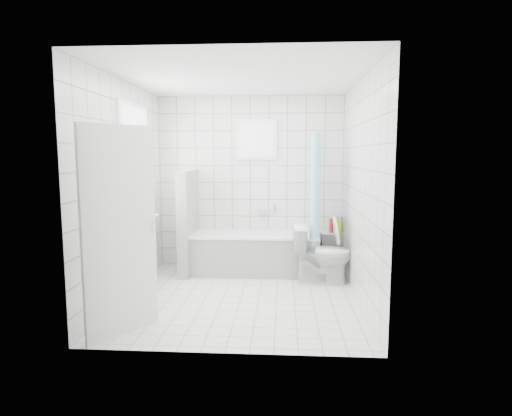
{
  "coord_description": "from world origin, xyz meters",
  "views": [
    {
      "loc": [
        0.5,
        -5.02,
        1.72
      ],
      "look_at": [
        0.16,
        0.35,
        1.05
      ],
      "focal_mm": 30.0,
      "sensor_mm": 36.0,
      "label": 1
    }
  ],
  "objects": [
    {
      "name": "wall_left",
      "position": [
        -1.4,
        0.0,
        1.3
      ],
      "size": [
        0.02,
        3.0,
        2.6
      ],
      "primitive_type": "cube",
      "color": "white",
      "rests_on": "ground"
    },
    {
      "name": "tiled_ledge",
      "position": [
        1.29,
        1.38,
        0.28
      ],
      "size": [
        0.4,
        0.24,
        0.55
      ],
      "primitive_type": "cube",
      "color": "white",
      "rests_on": "ground"
    },
    {
      "name": "window_left",
      "position": [
        -1.35,
        0.3,
        1.6
      ],
      "size": [
        0.01,
        0.9,
        1.4
      ],
      "primitive_type": "cube",
      "color": "white",
      "rests_on": "wall_left"
    },
    {
      "name": "shower_curtain",
      "position": [
        0.95,
        0.97,
        1.1
      ],
      "size": [
        0.14,
        0.48,
        1.78
      ],
      "primitive_type": null,
      "color": "#4BD0DD",
      "rests_on": "curtain_rod"
    },
    {
      "name": "wall_right",
      "position": [
        1.4,
        0.0,
        1.3
      ],
      "size": [
        0.02,
        3.0,
        2.6
      ],
      "primitive_type": "cube",
      "color": "white",
      "rests_on": "ground"
    },
    {
      "name": "window_sill",
      "position": [
        -1.31,
        0.3,
        0.86
      ],
      "size": [
        0.18,
        1.02,
        0.08
      ],
      "primitive_type": "cube",
      "color": "white",
      "rests_on": "wall_left"
    },
    {
      "name": "bathtub",
      "position": [
        0.1,
        1.12,
        0.29
      ],
      "size": [
        1.82,
        0.77,
        0.58
      ],
      "color": "white",
      "rests_on": "ground"
    },
    {
      "name": "window_back",
      "position": [
        0.1,
        1.46,
        1.95
      ],
      "size": [
        0.5,
        0.01,
        0.5
      ],
      "primitive_type": "cube",
      "color": "white",
      "rests_on": "wall_back"
    },
    {
      "name": "ceiling",
      "position": [
        0.0,
        0.0,
        2.6
      ],
      "size": [
        3.0,
        3.0,
        0.0
      ],
      "primitive_type": "plane",
      "rotation": [
        3.14,
        0.0,
        0.0
      ],
      "color": "white",
      "rests_on": "ground"
    },
    {
      "name": "partition_wall",
      "position": [
        -0.88,
        1.07,
        0.75
      ],
      "size": [
        0.15,
        0.85,
        1.5
      ],
      "primitive_type": "cube",
      "color": "white",
      "rests_on": "ground"
    },
    {
      "name": "wall_back",
      "position": [
        0.0,
        1.5,
        1.3
      ],
      "size": [
        2.8,
        0.02,
        2.6
      ],
      "primitive_type": "cube",
      "color": "white",
      "rests_on": "ground"
    },
    {
      "name": "sill_bottles",
      "position": [
        -1.3,
        0.11,
        1.01
      ],
      "size": [
        0.2,
        0.52,
        0.28
      ],
      "color": "white",
      "rests_on": "window_sill"
    },
    {
      "name": "door",
      "position": [
        -1.03,
        -1.15,
        1.0
      ],
      "size": [
        0.48,
        0.69,
        2.0
      ],
      "primitive_type": "cube",
      "rotation": [
        0.0,
        0.0,
        -0.59
      ],
      "color": "silver",
      "rests_on": "ground"
    },
    {
      "name": "ledge_bottles",
      "position": [
        1.31,
        1.37,
        0.66
      ],
      "size": [
        0.19,
        0.2,
        0.23
      ],
      "color": "red",
      "rests_on": "tiled_ledge"
    },
    {
      "name": "tub_faucet",
      "position": [
        0.2,
        1.46,
        0.85
      ],
      "size": [
        0.18,
        0.06,
        0.06
      ],
      "primitive_type": "cube",
      "color": "silver",
      "rests_on": "wall_back"
    },
    {
      "name": "toilet",
      "position": [
        1.03,
        0.65,
        0.4
      ],
      "size": [
        0.78,
        0.45,
        0.79
      ],
      "primitive_type": "imported",
      "rotation": [
        0.0,
        0.0,
        1.57
      ],
      "color": "white",
      "rests_on": "ground"
    },
    {
      "name": "ground",
      "position": [
        0.0,
        0.0,
        0.0
      ],
      "size": [
        3.0,
        3.0,
        0.0
      ],
      "primitive_type": "plane",
      "color": "white",
      "rests_on": "ground"
    },
    {
      "name": "curtain_rod",
      "position": [
        0.95,
        1.1,
        2.0
      ],
      "size": [
        0.02,
        0.8,
        0.02
      ],
      "primitive_type": "cylinder",
      "rotation": [
        1.57,
        0.0,
        0.0
      ],
      "color": "silver",
      "rests_on": "wall_back"
    },
    {
      "name": "wall_front",
      "position": [
        0.0,
        -1.5,
        1.3
      ],
      "size": [
        2.8,
        0.02,
        2.6
      ],
      "primitive_type": "cube",
      "color": "white",
      "rests_on": "ground"
    }
  ]
}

